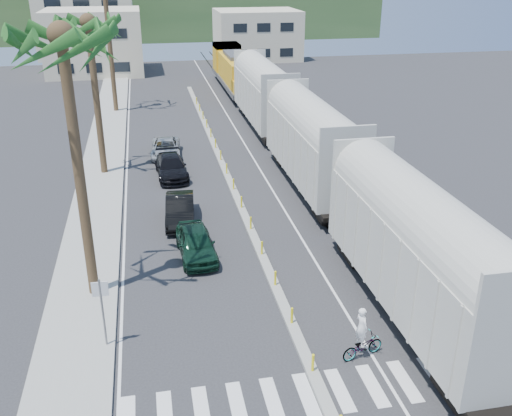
{
  "coord_description": "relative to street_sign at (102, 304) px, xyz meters",
  "views": [
    {
      "loc": [
        -5.14,
        -16.69,
        13.64
      ],
      "look_at": [
        0.01,
        9.56,
        2.0
      ],
      "focal_mm": 40.0,
      "sensor_mm": 36.0,
      "label": 1
    }
  ],
  "objects": [
    {
      "name": "ground",
      "position": [
        7.3,
        -2.0,
        -1.97
      ],
      "size": [
        140.0,
        140.0,
        0.0
      ],
      "primitive_type": "plane",
      "color": "#28282B",
      "rests_on": "ground"
    },
    {
      "name": "median",
      "position": [
        7.3,
        17.96,
        -1.88
      ],
      "size": [
        0.45,
        60.0,
        0.85
      ],
      "color": "gray",
      "rests_on": "ground"
    },
    {
      "name": "cyclist",
      "position": [
        9.37,
        -2.4,
        -1.3
      ],
      "size": [
        1.52,
        2.06,
        2.15
      ],
      "rotation": [
        0.0,
        0.0,
        1.85
      ],
      "color": "#9EA0A5",
      "rests_on": "ground"
    },
    {
      "name": "lane_markings",
      "position": [
        5.15,
        23.0,
        -1.97
      ],
      "size": [
        9.42,
        90.0,
        0.01
      ],
      "color": "silver",
      "rests_on": "ground"
    },
    {
      "name": "rails",
      "position": [
        12.3,
        26.0,
        -1.94
      ],
      "size": [
        1.56,
        100.0,
        0.06
      ],
      "color": "black",
      "rests_on": "ground"
    },
    {
      "name": "car_lead",
      "position": [
        4.1,
        6.69,
        -1.24
      ],
      "size": [
        2.22,
        4.52,
        1.47
      ],
      "primitive_type": "imported",
      "rotation": [
        0.0,
        0.0,
        0.06
      ],
      "color": "black",
      "rests_on": "ground"
    },
    {
      "name": "palm_trees",
      "position": [
        -0.8,
        20.7,
        8.84
      ],
      "size": [
        3.5,
        37.2,
        13.75
      ],
      "color": "brown",
      "rests_on": "ground"
    },
    {
      "name": "car_second",
      "position": [
        3.62,
        11.01,
        -1.23
      ],
      "size": [
        2.25,
        4.71,
        1.47
      ],
      "primitive_type": "imported",
      "rotation": [
        0.0,
        0.0,
        -0.08
      ],
      "color": "black",
      "rests_on": "ground"
    },
    {
      "name": "hillside",
      "position": [
        7.3,
        98.0,
        4.03
      ],
      "size": [
        80.0,
        20.0,
        12.0
      ],
      "primitive_type": "cube",
      "color": "#385628",
      "rests_on": "ground"
    },
    {
      "name": "crosswalk",
      "position": [
        7.3,
        -4.0,
        -1.97
      ],
      "size": [
        14.0,
        2.2,
        0.01
      ],
      "primitive_type": "cube",
      "color": "silver",
      "rests_on": "ground"
    },
    {
      "name": "car_third",
      "position": [
        3.55,
        18.49,
        -1.26
      ],
      "size": [
        2.52,
        5.09,
        1.41
      ],
      "primitive_type": "imported",
      "rotation": [
        0.0,
        0.0,
        0.06
      ],
      "color": "black",
      "rests_on": "ground"
    },
    {
      "name": "street_sign",
      "position": [
        0.0,
        0.0,
        0.0
      ],
      "size": [
        0.6,
        0.08,
        3.0
      ],
      "color": "slate",
      "rests_on": "ground"
    },
    {
      "name": "sidewalk",
      "position": [
        -1.2,
        23.0,
        -1.9
      ],
      "size": [
        3.0,
        90.0,
        0.15
      ],
      "primitive_type": "cube",
      "color": "gray",
      "rests_on": "ground"
    },
    {
      "name": "freight_train",
      "position": [
        12.3,
        20.41,
        0.93
      ],
      "size": [
        3.0,
        60.94,
        5.85
      ],
      "color": "beige",
      "rests_on": "ground"
    },
    {
      "name": "car_rear",
      "position": [
        3.4,
        23.11,
        -1.33
      ],
      "size": [
        2.73,
        4.91,
        1.29
      ],
      "primitive_type": "imported",
      "rotation": [
        0.0,
        0.0,
        -0.06
      ],
      "color": "#B6BABC",
      "rests_on": "ground"
    },
    {
      "name": "buildings",
      "position": [
        0.89,
        69.66,
        2.39
      ],
      "size": [
        38.0,
        27.0,
        10.0
      ],
      "color": "beige",
      "rests_on": "ground"
    }
  ]
}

